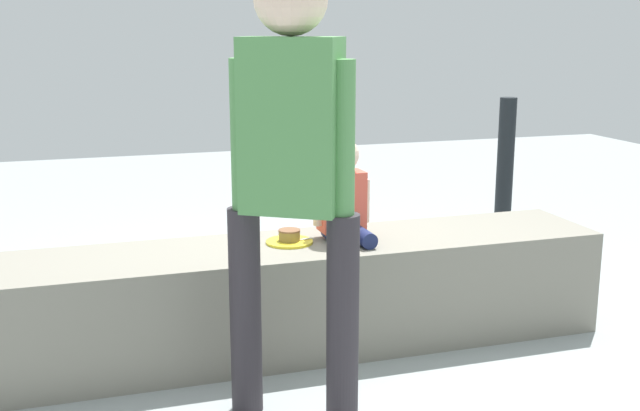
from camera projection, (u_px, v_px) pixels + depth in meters
The scene contains 9 objects.
ground_plane at pixel (308, 344), 3.76m from camera, with size 12.00×12.00×0.00m, color #8F9797.
concrete_ledge at pixel (308, 295), 3.70m from camera, with size 2.85×0.56×0.51m, color gray.
child_seated at pixel (343, 195), 3.67m from camera, with size 0.28×0.32×0.48m.
adult_standing at pixel (292, 155), 2.84m from camera, with size 0.45×0.37×1.72m.
cake_plate at pixel (289, 239), 3.64m from camera, with size 0.22×0.22×0.07m.
gift_bag at pixel (269, 273), 4.39m from camera, with size 0.20×0.11×0.32m.
railing_post at pixel (503, 198), 5.16m from camera, with size 0.36×0.36×1.05m.
water_bottle_near_gift at pixel (48, 314), 3.85m from camera, with size 0.06×0.06×0.24m.
handbag_black_leather at pixel (206, 276), 4.36m from camera, with size 0.27×0.14×0.35m.
Camera 1 is at (-1.01, -3.37, 1.50)m, focal length 43.85 mm.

